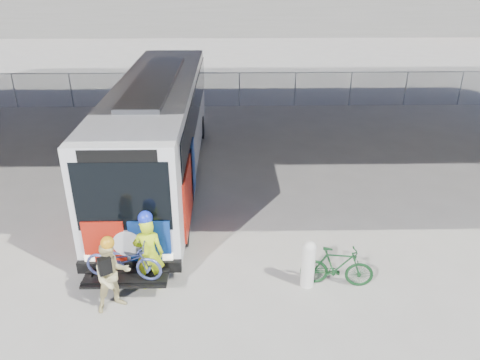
{
  "coord_description": "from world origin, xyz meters",
  "views": [
    {
      "loc": [
        0.53,
        -12.76,
        7.32
      ],
      "look_at": [
        0.77,
        -0.76,
        1.6
      ],
      "focal_mm": 35.0,
      "sensor_mm": 36.0,
      "label": 1
    }
  ],
  "objects_px": {
    "bollard": "(308,262)",
    "bike_parked": "(337,267)",
    "bus": "(159,123)",
    "cyclist_tan": "(112,275)",
    "cyclist_hivis": "(149,252)"
  },
  "relations": [
    {
      "from": "bollard",
      "to": "bike_parked",
      "type": "relative_size",
      "value": 0.72
    },
    {
      "from": "bus",
      "to": "cyclist_tan",
      "type": "xyz_separation_m",
      "value": [
        -0.17,
        -7.03,
        -1.21
      ]
    },
    {
      "from": "bus",
      "to": "cyclist_hivis",
      "type": "relative_size",
      "value": 6.13
    },
    {
      "from": "bus",
      "to": "cyclist_tan",
      "type": "relative_size",
      "value": 6.83
    },
    {
      "from": "bus",
      "to": "cyclist_hivis",
      "type": "height_order",
      "value": "bus"
    },
    {
      "from": "cyclist_hivis",
      "to": "cyclist_tan",
      "type": "distance_m",
      "value": 1.02
    },
    {
      "from": "cyclist_tan",
      "to": "bus",
      "type": "bearing_deg",
      "value": 58.26
    },
    {
      "from": "bollard",
      "to": "cyclist_tan",
      "type": "height_order",
      "value": "cyclist_tan"
    },
    {
      "from": "bike_parked",
      "to": "bus",
      "type": "bearing_deg",
      "value": 46.49
    },
    {
      "from": "cyclist_hivis",
      "to": "bus",
      "type": "bearing_deg",
      "value": -88.63
    },
    {
      "from": "bus",
      "to": "bike_parked",
      "type": "distance_m",
      "value": 8.26
    },
    {
      "from": "bollard",
      "to": "cyclist_hivis",
      "type": "distance_m",
      "value": 3.83
    },
    {
      "from": "bollard",
      "to": "bike_parked",
      "type": "distance_m",
      "value": 0.73
    },
    {
      "from": "cyclist_tan",
      "to": "bike_parked",
      "type": "bearing_deg",
      "value": -22.59
    },
    {
      "from": "bus",
      "to": "cyclist_hivis",
      "type": "distance_m",
      "value": 6.43
    }
  ]
}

